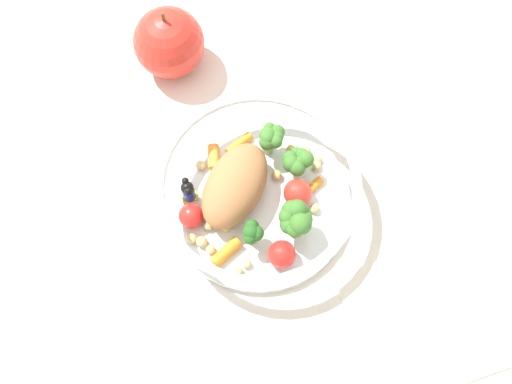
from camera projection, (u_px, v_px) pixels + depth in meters
The scene contains 4 objects.
ground_plane at pixel (260, 196), 0.66m from camera, with size 2.40×2.40×0.00m, color silver.
food_container at pixel (255, 193), 0.63m from camera, with size 0.20×0.20×0.06m.
loose_apple at pixel (169, 43), 0.68m from camera, with size 0.08×0.08×0.09m.
folded_napkin at pixel (426, 318), 0.61m from camera, with size 0.14×0.14×0.01m, color silver.
Camera 1 is at (0.23, 0.04, 0.62)m, focal length 43.77 mm.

